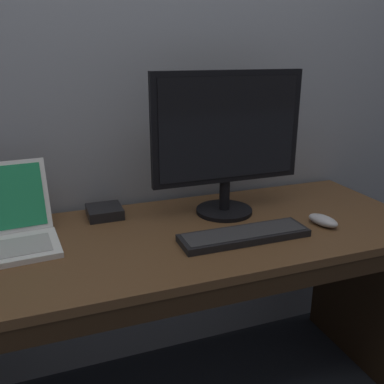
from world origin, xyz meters
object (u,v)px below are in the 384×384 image
at_px(external_monitor, 228,138).
at_px(external_drive_box, 105,212).
at_px(laptop_white, 2,233).
at_px(computer_mouse, 323,220).
at_px(wired_keyboard, 244,235).

xyz_separation_m(external_monitor, external_drive_box, (-0.43, 0.13, -0.27)).
relative_size(laptop_white, computer_mouse, 2.88).
bearing_deg(external_monitor, external_drive_box, 163.46).
bearing_deg(external_monitor, wired_keyboard, -99.02).
bearing_deg(laptop_white, wired_keyboard, -15.31).
relative_size(laptop_white, external_monitor, 0.60).
height_order(external_monitor, external_drive_box, external_monitor).
bearing_deg(computer_mouse, external_drive_box, 138.34).
xyz_separation_m(laptop_white, external_drive_box, (0.34, 0.15, -0.03)).
bearing_deg(external_drive_box, laptop_white, -155.65).
relative_size(laptop_white, external_drive_box, 2.60).
bearing_deg(laptop_white, computer_mouse, -10.62).
xyz_separation_m(wired_keyboard, external_drive_box, (-0.40, 0.35, 0.01)).
distance_m(external_monitor, wired_keyboard, 0.36).
bearing_deg(wired_keyboard, external_drive_box, 138.33).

